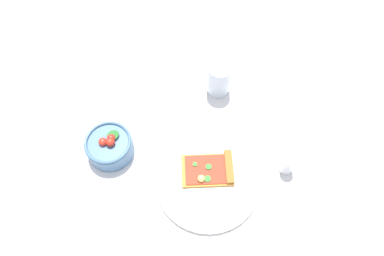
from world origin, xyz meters
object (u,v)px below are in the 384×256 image
at_px(plate, 208,181).
at_px(pepper_shaker, 289,164).
at_px(soda_glass, 219,79).
at_px(paper_napkin, 143,86).
at_px(pizza_slice_main, 211,170).
at_px(salad_bowl, 110,146).

height_order(plate, pepper_shaker, pepper_shaker).
height_order(soda_glass, paper_napkin, soda_glass).
bearing_deg(pizza_slice_main, soda_glass, -7.14).
distance_m(plate, pizza_slice_main, 0.03).
bearing_deg(pizza_slice_main, plate, 157.62).
relative_size(plate, paper_napkin, 2.00).
relative_size(salad_bowl, paper_napkin, 0.91).
bearing_deg(salad_bowl, paper_napkin, -19.38).
bearing_deg(paper_napkin, plate, -149.09).
bearing_deg(pepper_shaker, salad_bowl, 82.40).
height_order(plate, salad_bowl, salad_bowl).
height_order(pizza_slice_main, soda_glass, soda_glass).
bearing_deg(pepper_shaker, plate, 98.40).
relative_size(pizza_slice_main, salad_bowl, 1.09).
height_order(pizza_slice_main, salad_bowl, salad_bowl).
relative_size(paper_napkin, pepper_shaker, 1.83).
bearing_deg(plate, soda_glass, -8.46).
distance_m(pizza_slice_main, salad_bowl, 0.28).
relative_size(soda_glass, paper_napkin, 0.78).
bearing_deg(soda_glass, plate, 171.54).
height_order(pizza_slice_main, paper_napkin, pizza_slice_main).
bearing_deg(plate, pizza_slice_main, -22.38).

